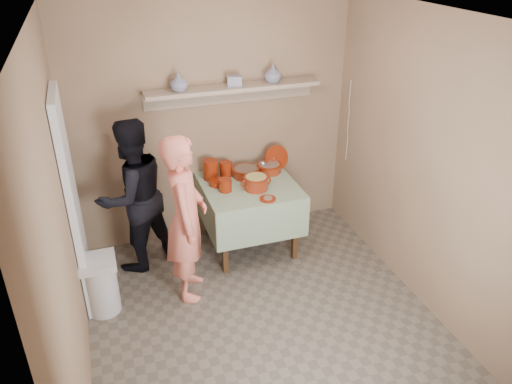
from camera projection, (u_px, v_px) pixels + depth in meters
name	position (u px, v px, depth m)	size (l,w,h in m)	color
ground	(267.00, 327.00, 4.41)	(3.50, 3.50, 0.00)	#62594D
tile_panel	(73.00, 204.00, 4.34)	(0.06, 0.70, 2.00)	silver
plate_stack_a	(211.00, 170.00, 5.27)	(0.16, 0.16, 0.21)	maroon
plate_stack_b	(226.00, 169.00, 5.35)	(0.13, 0.13, 0.16)	maroon
bowl_stack	(225.00, 185.00, 5.04)	(0.13, 0.13, 0.13)	maroon
empty_bowl	(218.00, 183.00, 5.18)	(0.18, 0.18, 0.05)	maroon
propped_lid	(276.00, 158.00, 5.51)	(0.29, 0.29, 0.02)	maroon
vase_right	(273.00, 74.00, 5.10)	(0.18, 0.18, 0.18)	navy
vase_left	(179.00, 82.00, 4.82)	(0.17, 0.17, 0.18)	navy
ceramic_box	(234.00, 81.00, 5.01)	(0.14, 0.10, 0.10)	navy
person_cook	(186.00, 219.00, 4.50)	(0.59, 0.39, 1.61)	#F07A67
person_helper	(133.00, 196.00, 4.90)	(0.77, 0.60, 1.59)	black
room_shell	(269.00, 160.00, 3.67)	(3.04, 3.54, 2.62)	#94775A
serving_table	(249.00, 194.00, 5.26)	(0.97, 0.97, 0.76)	#4C2D16
cazuela_meat_a	(246.00, 171.00, 5.35)	(0.30, 0.30, 0.10)	maroon
cazuela_meat_b	(269.00, 167.00, 5.44)	(0.28, 0.28, 0.10)	maroon
ladle	(263.00, 164.00, 5.40)	(0.08, 0.26, 0.19)	silver
cazuela_rice	(256.00, 182.00, 5.07)	(0.33, 0.25, 0.14)	maroon
front_plate	(268.00, 199.00, 4.90)	(0.16, 0.16, 0.03)	maroon
wall_shelf	(232.00, 90.00, 5.08)	(1.80, 0.25, 0.21)	tan
trash_bin	(101.00, 285.00, 4.48)	(0.32, 0.32, 0.56)	silver
electrical_cord	(348.00, 121.00, 5.49)	(0.01, 0.05, 0.90)	silver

